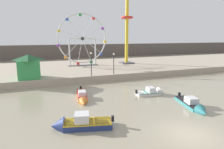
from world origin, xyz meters
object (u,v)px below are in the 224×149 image
at_px(carnival_booth_green_kiosk, 29,66).
at_px(motorboat_white_red_stripe, 153,92).
at_px(motorboat_teal_painted, 193,105).
at_px(drop_tower_yellow_tower, 127,31).
at_px(motorboat_orange_hull, 82,97).
at_px(promenade_lamp_far, 114,60).
at_px(motorboat_navy_blue, 77,124).
at_px(ferris_wheel_white_frame, 82,40).
at_px(promenade_lamp_near, 91,60).

bearing_deg(carnival_booth_green_kiosk, motorboat_white_red_stripe, -36.34).
bearing_deg(motorboat_teal_painted, drop_tower_yellow_tower, -176.03).
bearing_deg(motorboat_orange_hull, motorboat_teal_painted, 64.37).
relative_size(motorboat_teal_painted, promenade_lamp_far, 1.59).
relative_size(motorboat_navy_blue, ferris_wheel_white_frame, 0.46).
distance_m(motorboat_teal_painted, drop_tower_yellow_tower, 26.68).
bearing_deg(motorboat_orange_hull, promenade_lamp_far, 147.52).
xyz_separation_m(motorboat_teal_painted, promenade_lamp_far, (-2.78, 14.36, 2.97)).
bearing_deg(drop_tower_yellow_tower, motorboat_white_red_stripe, -105.87).
distance_m(drop_tower_yellow_tower, carnival_booth_green_kiosk, 22.52).
relative_size(motorboat_navy_blue, drop_tower_yellow_tower, 0.33).
bearing_deg(motorboat_navy_blue, drop_tower_yellow_tower, -108.22).
distance_m(ferris_wheel_white_frame, promenade_lamp_far, 11.78).
bearing_deg(motorboat_navy_blue, motorboat_teal_painted, -165.08).
bearing_deg(promenade_lamp_far, motorboat_orange_hull, -131.29).
xyz_separation_m(motorboat_teal_painted, ferris_wheel_white_frame, (-5.30, 25.45, 6.03)).
bearing_deg(promenade_lamp_far, ferris_wheel_white_frame, 102.81).
relative_size(ferris_wheel_white_frame, carnival_booth_green_kiosk, 3.07).
xyz_separation_m(motorboat_teal_painted, drop_tower_yellow_tower, (4.48, 25.11, 7.82)).
distance_m(motorboat_navy_blue, promenade_lamp_near, 15.59).
relative_size(motorboat_white_red_stripe, drop_tower_yellow_tower, 0.26).
height_order(motorboat_orange_hull, drop_tower_yellow_tower, drop_tower_yellow_tower).
distance_m(ferris_wheel_white_frame, carnival_booth_green_kiosk, 14.41).
bearing_deg(drop_tower_yellow_tower, carnival_booth_green_kiosk, -154.34).
height_order(motorboat_orange_hull, carnival_booth_green_kiosk, carnival_booth_green_kiosk).
height_order(motorboat_white_red_stripe, ferris_wheel_white_frame, ferris_wheel_white_frame).
distance_m(motorboat_orange_hull, carnival_booth_green_kiosk, 10.96).
height_order(motorboat_orange_hull, motorboat_white_red_stripe, motorboat_white_red_stripe).
bearing_deg(carnival_booth_green_kiosk, drop_tower_yellow_tower, 25.45).
xyz_separation_m(motorboat_navy_blue, drop_tower_yellow_tower, (15.94, 25.30, 7.73)).
xyz_separation_m(motorboat_orange_hull, carnival_booth_green_kiosk, (-5.64, 9.05, 2.53)).
xyz_separation_m(motorboat_navy_blue, carnival_booth_green_kiosk, (-3.79, 15.82, 2.43)).
height_order(carnival_booth_green_kiosk, promenade_lamp_far, carnival_booth_green_kiosk).
height_order(drop_tower_yellow_tower, promenade_lamp_far, drop_tower_yellow_tower).
bearing_deg(motorboat_white_red_stripe, motorboat_navy_blue, -144.48).
height_order(motorboat_white_red_stripe, carnival_booth_green_kiosk, carnival_booth_green_kiosk).
bearing_deg(motorboat_navy_blue, motorboat_orange_hull, -91.31).
bearing_deg(carnival_booth_green_kiosk, motorboat_orange_hull, -58.27).
relative_size(motorboat_orange_hull, promenade_lamp_near, 1.57).
bearing_deg(motorboat_white_red_stripe, drop_tower_yellow_tower, 81.51).
relative_size(motorboat_white_red_stripe, carnival_booth_green_kiosk, 1.11).
distance_m(carnival_booth_green_kiosk, promenade_lamp_near, 8.89).
bearing_deg(motorboat_teal_painted, promenade_lamp_near, -141.48).
relative_size(drop_tower_yellow_tower, promenade_lamp_near, 4.06).
height_order(motorboat_navy_blue, drop_tower_yellow_tower, drop_tower_yellow_tower).
distance_m(motorboat_white_red_stripe, promenade_lamp_near, 10.87).
xyz_separation_m(motorboat_white_red_stripe, promenade_lamp_far, (-1.64, 9.02, 2.98)).
bearing_deg(motorboat_orange_hull, motorboat_white_red_stripe, 90.40).
relative_size(motorboat_navy_blue, motorboat_white_red_stripe, 1.27).
height_order(motorboat_teal_painted, promenade_lamp_near, promenade_lamp_near).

